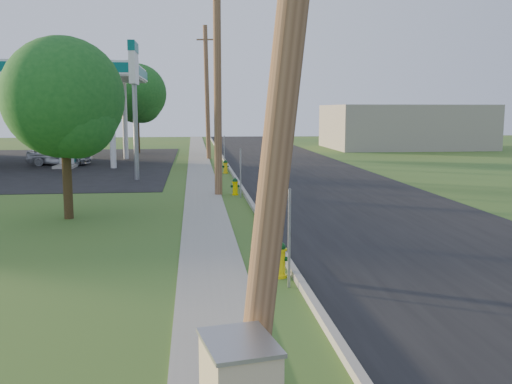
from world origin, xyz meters
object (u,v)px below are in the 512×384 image
tree_lot (138,96)px  utility_pole_mid (217,75)px  hydrant_far (225,167)px  fuel_pump_se (80,151)px  price_pylon (134,71)px  fuel_pump_ne (67,155)px  hydrant_near (280,259)px  car_silver (59,155)px  tree_verge (66,102)px  utility_pole_far (207,92)px  hydrant_mid (235,186)px

tree_lot → utility_pole_mid: bearing=-77.2°
tree_lot → hydrant_far: size_ratio=9.41×
utility_pole_mid → fuel_pump_se: utility_pole_mid is taller
utility_pole_mid → price_pylon: bearing=125.3°
utility_pole_mid → fuel_pump_ne: 16.31m
hydrant_near → car_silver: size_ratio=0.21×
tree_verge → hydrant_near: tree_verge is taller
utility_pole_mid → hydrant_far: size_ratio=12.66×
hydrant_near → hydrant_far: bearing=90.1°
fuel_pump_se → hydrant_near: 30.67m
tree_lot → car_silver: size_ratio=1.84×
tree_verge → hydrant_near: 9.89m
utility_pole_mid → tree_verge: size_ratio=1.67×
fuel_pump_ne → fuel_pump_se: bearing=90.0°
price_pylon → tree_lot: 18.51m
hydrant_near → hydrant_far: size_ratio=1.05×
price_pylon → hydrant_far: price_pylon is taller
tree_verge → hydrant_far: size_ratio=7.58×
hydrant_near → tree_verge: bearing=128.6°
utility_pole_mid → utility_pole_far: bearing=90.0°
tree_verge → tree_lot: (-0.43, 28.76, 0.92)m
fuel_pump_se → hydrant_mid: size_ratio=4.32×
fuel_pump_ne → hydrant_mid: bearing=-53.8°
price_pylon → tree_lot: size_ratio=0.94×
fuel_pump_se → hydrant_far: bearing=-42.4°
tree_lot → hydrant_far: tree_lot is taller
hydrant_near → utility_pole_far: bearing=91.5°
hydrant_mid → hydrant_far: (0.06, 8.30, 0.02)m
hydrant_mid → car_silver: car_silver is taller
hydrant_far → hydrant_mid: bearing=-90.4°
price_pylon → fuel_pump_ne: bearing=123.7°
fuel_pump_se → hydrant_far: 13.08m
fuel_pump_ne → utility_pole_far: bearing=29.3°
utility_pole_far → utility_pole_mid: bearing=-90.0°
tree_verge → car_silver: (-4.59, 18.86, -3.10)m
hydrant_mid → car_silver: bearing=126.1°
car_silver → fuel_pump_se: bearing=-5.8°
hydrant_mid → hydrant_far: bearing=89.6°
hydrant_far → tree_verge: bearing=-114.0°
utility_pole_far → fuel_pump_ne: (-8.90, -5.00, -4.08)m
fuel_pump_se → tree_lot: (3.44, 6.93, 3.97)m
utility_pole_far → hydrant_mid: bearing=-87.8°
tree_verge → hydrant_near: bearing=-51.4°
utility_pole_mid → fuel_pump_se: (-8.90, 17.00, -4.23)m
tree_verge → hydrant_far: bearing=66.0°
hydrant_near → tree_lot: bearing=99.8°
price_pylon → tree_verge: size_ratio=1.17×
tree_lot → car_silver: tree_lot is taller
utility_pole_mid → car_silver: (-9.61, 14.03, -4.28)m
fuel_pump_se → hydrant_mid: fuel_pump_se is taller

